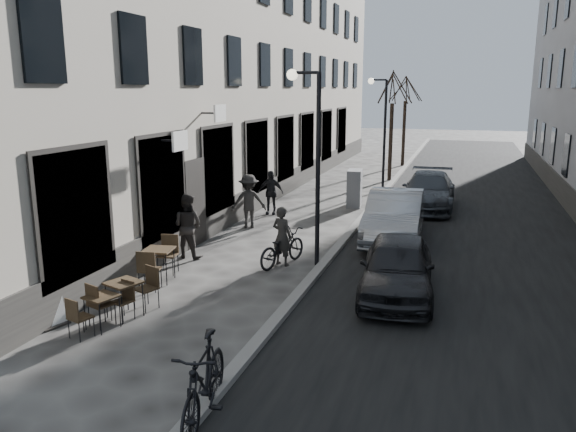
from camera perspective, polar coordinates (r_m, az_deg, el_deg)
The scene contains 22 objects.
ground at distance 9.84m, azimuth -6.35°, elevation -15.17°, with size 120.00×120.00×0.00m, color #363431.
road at distance 24.35m, azimuth 17.89°, elevation 1.27°, with size 7.30×60.00×0.00m, color black.
kerb at distance 24.57m, azimuth 9.37°, elevation 1.96°, with size 0.25×60.00×0.12m, color slate.
building_left at distance 26.46m, azimuth -4.05°, elevation 20.13°, with size 4.00×35.00×16.00m, color #AEA592.
streetlamp_near at distance 14.49m, azimuth 2.42°, elevation 7.07°, with size 0.90×0.28×5.09m.
streetlamp_far at distance 26.22m, azimuth 9.46°, elevation 9.46°, with size 0.90×0.28×5.09m.
tree_near at distance 29.15m, azimuth 10.60°, elevation 12.69°, with size 2.40×2.40×5.70m.
tree_far at distance 35.11m, azimuth 11.88°, elevation 12.62°, with size 2.40×2.40×5.70m.
bistro_set_a at distance 11.67m, azimuth -18.36°, elevation -8.92°, with size 0.74×1.41×0.80m.
bistro_set_b at distance 12.10m, azimuth -16.28°, elevation -7.76°, with size 0.90×1.57×0.90m.
bistro_set_c at distance 14.04m, azimuth -12.97°, elevation -4.53°, with size 0.77×1.69×0.97m.
sign_board at distance 12.15m, azimuth -23.02°, elevation -8.50°, with size 0.49×0.63×1.00m.
utility_cabinet at distance 22.51m, azimuth 6.77°, elevation 2.82°, with size 0.54×0.99×1.48m, color slate.
bicycle at distance 14.94m, azimuth -0.61°, elevation -3.20°, with size 0.65×1.86×0.98m, color black.
cyclist_rider at distance 14.85m, azimuth -0.61°, elevation -2.05°, with size 0.58×0.38×1.60m, color #272522.
pedestrian_near at distance 15.76m, azimuth -10.15°, elevation -1.00°, with size 0.87×0.68×1.80m, color #282522.
pedestrian_mid at distance 18.95m, azimuth -4.00°, elevation 1.51°, with size 1.17×0.67×1.81m, color #2A2825.
pedestrian_far at distance 20.98m, azimuth -1.78°, elevation 2.40°, with size 0.96×0.40×1.65m, color black.
car_near at distance 12.97m, azimuth 11.03°, elevation -5.08°, with size 1.59×3.96×1.35m, color black.
car_mid at distance 17.63m, azimuth 10.77°, elevation -0.01°, with size 1.62×4.64×1.53m, color #9A9EA3.
car_far at distance 22.70m, azimuth 14.08°, elevation 2.50°, with size 1.96×4.81×1.40m, color #363A40.
moped at distance 8.22m, azimuth -8.54°, elevation -16.33°, with size 0.58×2.06×1.24m, color black.
Camera 1 is at (3.62, -7.91, 4.60)m, focal length 35.00 mm.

